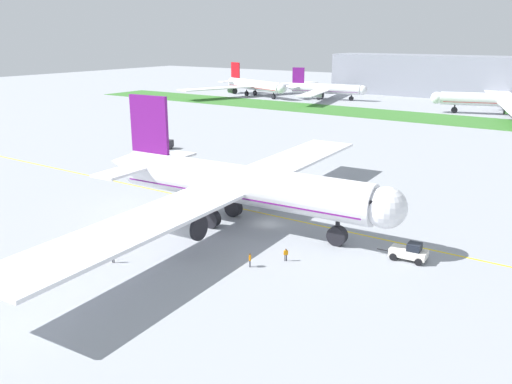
{
  "coord_description": "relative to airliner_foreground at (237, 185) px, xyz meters",
  "views": [
    {
      "loc": [
        40.81,
        -62.85,
        26.97
      ],
      "look_at": [
        -3.44,
        1.9,
        3.91
      ],
      "focal_mm": 37.73,
      "sensor_mm": 36.0,
      "label": 1
    }
  ],
  "objects": [
    {
      "name": "airliner_foreground",
      "position": [
        0.0,
        0.0,
        0.0
      ],
      "size": [
        49.59,
        77.56,
        18.0
      ],
      "color": "white",
      "rests_on": "ground"
    },
    {
      "name": "ground_crew_wingwalker_starboard",
      "position": [
        -4.39,
        -19.73,
        -5.13
      ],
      "size": [
        0.53,
        0.39,
        1.62
      ],
      "color": "black",
      "rests_on": "ground"
    },
    {
      "name": "parked_airliner_far_left",
      "position": [
        -95.39,
        142.65,
        -1.25
      ],
      "size": [
        43.21,
        70.31,
        14.32
      ],
      "color": "white",
      "rests_on": "ground"
    },
    {
      "name": "grass_median_strip",
      "position": [
        3.66,
        120.36,
        -6.06
      ],
      "size": [
        320.0,
        24.0,
        0.1
      ],
      "primitive_type": "cube",
      "color": "#38722D",
      "rests_on": "ground"
    },
    {
      "name": "ground_plane",
      "position": [
        3.66,
        2.72,
        -6.11
      ],
      "size": [
        600.0,
        600.0,
        0.0
      ],
      "primitive_type": "plane",
      "color": "#9399A0",
      "rests_on": "ground"
    },
    {
      "name": "terminal_building",
      "position": [
        -15.85,
        188.65,
        2.89
      ],
      "size": [
        117.29,
        20.0,
        18.0
      ],
      "primitive_type": "cube",
      "color": "gray",
      "rests_on": "ground"
    },
    {
      "name": "pushback_tug",
      "position": [
        25.34,
        1.63,
        -5.06
      ],
      "size": [
        6.32,
        2.86,
        2.28
      ],
      "color": "white",
      "rests_on": "ground"
    },
    {
      "name": "service_truck_baggage_loader",
      "position": [
        -48.05,
        33.79,
        -4.63
      ],
      "size": [
        6.25,
        4.24,
        2.7
      ],
      "color": "black",
      "rests_on": "ground"
    },
    {
      "name": "ground_crew_marshaller_front",
      "position": [
        10.18,
        -11.25,
        -5.05
      ],
      "size": [
        0.45,
        0.54,
        1.74
      ],
      "color": "black",
      "rests_on": "ground"
    },
    {
      "name": "parked_airliner_far_right",
      "position": [
        10.58,
        142.84,
        -1.1
      ],
      "size": [
        47.95,
        78.48,
        14.74
      ],
      "color": "white",
      "rests_on": "ground"
    },
    {
      "name": "apron_taxi_line",
      "position": [
        3.66,
        6.42,
        -6.1
      ],
      "size": [
        280.0,
        0.36,
        0.01
      ],
      "primitive_type": "cube",
      "color": "yellow",
      "rests_on": "ground"
    },
    {
      "name": "ground_crew_wingwalker_port",
      "position": [
        12.84,
        -7.32,
        -5.12
      ],
      "size": [
        0.48,
        0.46,
        1.63
      ],
      "color": "black",
      "rests_on": "ground"
    },
    {
      "name": "parked_airliner_far_centre",
      "position": [
        -62.47,
        148.22,
        -1.62
      ],
      "size": [
        36.05,
        56.92,
        13.23
      ],
      "color": "white",
      "rests_on": "ground"
    }
  ]
}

